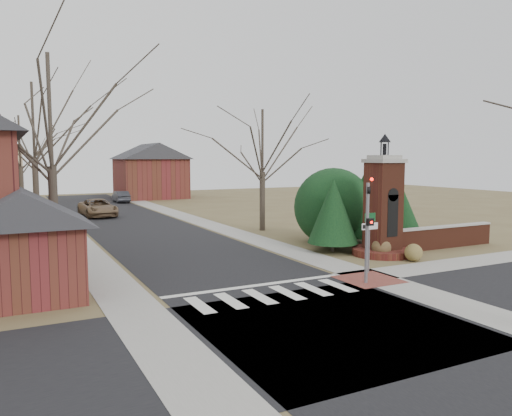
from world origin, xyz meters
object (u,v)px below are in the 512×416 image
traffic_signal_pole (368,222)px  distant_car (121,197)px  sign_post (369,231)px  pickup_truck (98,208)px  brick_gate_monument (383,215)px

traffic_signal_pole → distant_car: bearing=91.5°
traffic_signal_pole → sign_post: bearing=47.6°
sign_post → distant_car: (-2.43, 41.16, -1.28)m
pickup_truck → distant_car: (4.76, 13.04, -0.10)m
brick_gate_monument → pickup_truck: 27.30m
sign_post → brick_gate_monument: bearing=41.4°
traffic_signal_pole → brick_gate_monument: (4.70, 4.42, -0.42)m
brick_gate_monument → pickup_truck: bearing=112.9°
traffic_signal_pole → sign_post: size_ratio=1.64×
traffic_signal_pole → brick_gate_monument: bearing=43.2°
distant_car → pickup_truck: bearing=70.6°
distant_car → brick_gate_monument: bearing=99.4°
sign_post → brick_gate_monument: size_ratio=0.42×
sign_post → distant_car: 41.25m
sign_post → pickup_truck: 29.05m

